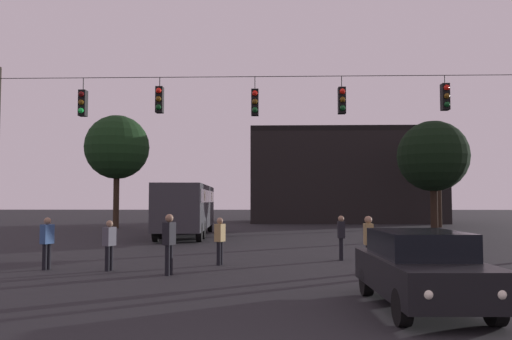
{
  "coord_description": "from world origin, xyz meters",
  "views": [
    {
      "loc": [
        0.56,
        -5.31,
        2.14
      ],
      "look_at": [
        0.04,
        12.18,
        3.16
      ],
      "focal_mm": 36.13,
      "sensor_mm": 36.0,
      "label": 1
    }
  ],
  "objects_px": {
    "pedestrian_trailing": "(368,241)",
    "pedestrian_crossing_right": "(341,235)",
    "tree_left_silhouette": "(117,147)",
    "city_bus": "(187,205)",
    "car_near_right": "(421,268)",
    "tree_right_far": "(433,156)",
    "pedestrian_crossing_left": "(220,238)",
    "pedestrian_near_bus": "(169,240)",
    "tree_behind_building": "(438,151)",
    "pedestrian_crossing_center": "(109,243)",
    "pedestrian_far_side": "(47,240)"
  },
  "relations": [
    {
      "from": "pedestrian_trailing",
      "to": "pedestrian_crossing_right",
      "type": "bearing_deg",
      "value": 96.39
    },
    {
      "from": "pedestrian_crossing_right",
      "to": "tree_left_silhouette",
      "type": "relative_size",
      "value": 0.18
    },
    {
      "from": "city_bus",
      "to": "car_near_right",
      "type": "relative_size",
      "value": 2.54
    },
    {
      "from": "tree_right_far",
      "to": "pedestrian_trailing",
      "type": "bearing_deg",
      "value": -114.71
    },
    {
      "from": "city_bus",
      "to": "pedestrian_crossing_left",
      "type": "distance_m",
      "value": 13.91
    },
    {
      "from": "pedestrian_near_bus",
      "to": "pedestrian_trailing",
      "type": "xyz_separation_m",
      "value": [
        5.78,
        0.59,
        -0.04
      ]
    },
    {
      "from": "tree_left_silhouette",
      "to": "tree_behind_building",
      "type": "bearing_deg",
      "value": 4.02
    },
    {
      "from": "city_bus",
      "to": "car_near_right",
      "type": "bearing_deg",
      "value": -68.34
    },
    {
      "from": "pedestrian_crossing_left",
      "to": "pedestrian_crossing_right",
      "type": "relative_size",
      "value": 0.98
    },
    {
      "from": "pedestrian_crossing_center",
      "to": "pedestrian_trailing",
      "type": "xyz_separation_m",
      "value": [
        7.78,
        -0.27,
        0.09
      ]
    },
    {
      "from": "pedestrian_crossing_left",
      "to": "pedestrian_crossing_right",
      "type": "height_order",
      "value": "pedestrian_crossing_right"
    },
    {
      "from": "car_near_right",
      "to": "pedestrian_far_side",
      "type": "distance_m",
      "value": 11.25
    },
    {
      "from": "pedestrian_far_side",
      "to": "pedestrian_crossing_center",
      "type": "bearing_deg",
      "value": -5.65
    },
    {
      "from": "pedestrian_crossing_center",
      "to": "pedestrian_trailing",
      "type": "relative_size",
      "value": 0.91
    },
    {
      "from": "pedestrian_crossing_left",
      "to": "tree_left_silhouette",
      "type": "bearing_deg",
      "value": 114.82
    },
    {
      "from": "pedestrian_far_side",
      "to": "tree_left_silhouette",
      "type": "bearing_deg",
      "value": 101.97
    },
    {
      "from": "pedestrian_crossing_left",
      "to": "tree_behind_building",
      "type": "distance_m",
      "value": 28.41
    },
    {
      "from": "pedestrian_crossing_center",
      "to": "tree_left_silhouette",
      "type": "relative_size",
      "value": 0.18
    },
    {
      "from": "pedestrian_trailing",
      "to": "tree_behind_building",
      "type": "distance_m",
      "value": 27.9
    },
    {
      "from": "pedestrian_far_side",
      "to": "tree_right_far",
      "type": "bearing_deg",
      "value": 38.62
    },
    {
      "from": "pedestrian_near_bus",
      "to": "tree_behind_building",
      "type": "relative_size",
      "value": 0.22
    },
    {
      "from": "city_bus",
      "to": "tree_left_silhouette",
      "type": "distance_m",
      "value": 11.7
    },
    {
      "from": "pedestrian_far_side",
      "to": "pedestrian_trailing",
      "type": "bearing_deg",
      "value": -2.72
    },
    {
      "from": "city_bus",
      "to": "tree_left_silhouette",
      "type": "xyz_separation_m",
      "value": [
        -6.83,
        8.46,
        4.31
      ]
    },
    {
      "from": "pedestrian_crossing_center",
      "to": "tree_right_far",
      "type": "bearing_deg",
      "value": 42.9
    },
    {
      "from": "tree_behind_building",
      "to": "tree_right_far",
      "type": "height_order",
      "value": "tree_behind_building"
    },
    {
      "from": "pedestrian_crossing_left",
      "to": "pedestrian_crossing_center",
      "type": "bearing_deg",
      "value": -155.06
    },
    {
      "from": "pedestrian_far_side",
      "to": "tree_right_far",
      "type": "xyz_separation_m",
      "value": [
        15.81,
        12.63,
        3.63
      ]
    },
    {
      "from": "tree_left_silhouette",
      "to": "tree_behind_building",
      "type": "distance_m",
      "value": 25.03
    },
    {
      "from": "pedestrian_crossing_center",
      "to": "pedestrian_far_side",
      "type": "bearing_deg",
      "value": 174.35
    },
    {
      "from": "pedestrian_far_side",
      "to": "tree_left_silhouette",
      "type": "xyz_separation_m",
      "value": [
        -4.93,
        23.24,
        5.27
      ]
    },
    {
      "from": "pedestrian_crossing_center",
      "to": "pedestrian_far_side",
      "type": "height_order",
      "value": "pedestrian_far_side"
    },
    {
      "from": "city_bus",
      "to": "car_near_right",
      "type": "height_order",
      "value": "city_bus"
    },
    {
      "from": "pedestrian_trailing",
      "to": "tree_right_far",
      "type": "distance_m",
      "value": 14.85
    },
    {
      "from": "pedestrian_crossing_left",
      "to": "pedestrian_far_side",
      "type": "distance_m",
      "value": 5.38
    },
    {
      "from": "city_bus",
      "to": "pedestrian_near_bus",
      "type": "xyz_separation_m",
      "value": [
        2.1,
        -15.83,
        -0.88
      ]
    },
    {
      "from": "pedestrian_trailing",
      "to": "car_near_right",
      "type": "bearing_deg",
      "value": -88.65
    },
    {
      "from": "tree_left_silhouette",
      "to": "tree_right_far",
      "type": "xyz_separation_m",
      "value": [
        20.73,
        -10.61,
        -1.64
      ]
    },
    {
      "from": "car_near_right",
      "to": "tree_left_silhouette",
      "type": "height_order",
      "value": "tree_left_silhouette"
    },
    {
      "from": "pedestrian_trailing",
      "to": "tree_behind_building",
      "type": "xyz_separation_m",
      "value": [
        10.26,
        25.46,
        5.03
      ]
    },
    {
      "from": "car_near_right",
      "to": "tree_left_silhouette",
      "type": "distance_m",
      "value": 32.65
    },
    {
      "from": "pedestrian_far_side",
      "to": "tree_right_far",
      "type": "distance_m",
      "value": 20.56
    },
    {
      "from": "pedestrian_crossing_center",
      "to": "tree_left_silhouette",
      "type": "bearing_deg",
      "value": 106.48
    },
    {
      "from": "pedestrian_crossing_left",
      "to": "pedestrian_trailing",
      "type": "distance_m",
      "value": 4.89
    },
    {
      "from": "pedestrian_crossing_right",
      "to": "pedestrian_far_side",
      "type": "bearing_deg",
      "value": -163.62
    },
    {
      "from": "pedestrian_near_bus",
      "to": "pedestrian_trailing",
      "type": "bearing_deg",
      "value": 5.84
    },
    {
      "from": "city_bus",
      "to": "car_near_right",
      "type": "xyz_separation_m",
      "value": [
        7.99,
        -20.13,
        -1.07
      ]
    },
    {
      "from": "pedestrian_near_bus",
      "to": "pedestrian_far_side",
      "type": "relative_size",
      "value": 1.09
    },
    {
      "from": "pedestrian_crossing_left",
      "to": "pedestrian_near_bus",
      "type": "bearing_deg",
      "value": -117.41
    },
    {
      "from": "pedestrian_far_side",
      "to": "city_bus",
      "type": "bearing_deg",
      "value": 82.66
    }
  ]
}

